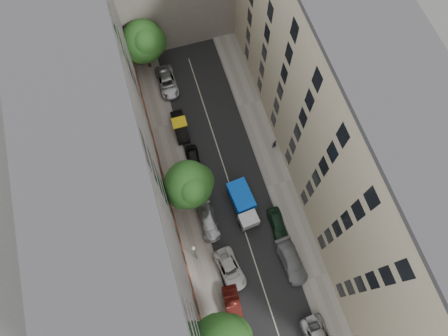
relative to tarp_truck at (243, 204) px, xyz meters
name	(u,v)px	position (x,y,z in m)	size (l,w,h in m)	color
ground	(234,196)	(-0.60, 1.48, -1.33)	(120.00, 120.00, 0.00)	#4C4C49
road_surface	(234,196)	(-0.60, 1.48, -1.32)	(8.00, 44.00, 0.02)	black
sidewalk_left	(187,210)	(-6.10, 1.48, -1.26)	(3.00, 44.00, 0.15)	gray
sidewalk_right	(279,183)	(4.90, 1.48, -1.26)	(3.00, 44.00, 0.15)	gray
building_left	(116,196)	(-11.60, 1.48, 8.67)	(8.00, 44.00, 20.00)	#4C4A47
building_right	(348,131)	(10.40, 1.48, 8.67)	(8.00, 44.00, 20.00)	#C0B295
tarp_truck	(243,204)	(0.00, 0.00, 0.00)	(2.52, 5.40, 2.41)	black
car_left_1	(233,307)	(-4.20, -9.92, -0.61)	(1.53, 4.38, 1.44)	#4C130F
car_left_2	(230,269)	(-3.40, -6.22, -0.67)	(2.17, 4.72, 1.31)	silver
car_left_3	(208,222)	(-4.20, -0.72, -0.67)	(1.84, 4.53, 1.31)	#BABABF
car_left_4	(193,160)	(-3.80, 6.88, -0.69)	(1.50, 3.73, 1.27)	black
car_left_5	(180,127)	(-4.20, 11.48, -0.62)	(1.51, 4.33, 1.43)	black
car_left_6	(167,82)	(-4.20, 18.08, -0.64)	(2.30, 4.99, 1.39)	#B6B6BB
car_right_1	(291,261)	(3.00, -7.32, -0.59)	(2.07, 5.10, 1.48)	slate
car_right_2	(278,224)	(3.00, -3.12, -0.67)	(1.56, 3.87, 1.32)	black
tree_mid	(190,186)	(-5.10, 2.46, 3.44)	(5.32, 5.06, 7.28)	#382619
tree_far	(144,43)	(-5.61, 21.37, 3.51)	(5.37, 5.11, 7.38)	#382619
lamp_post	(195,252)	(-6.40, -4.03, 2.52)	(0.36, 0.36, 5.94)	#1C6332
pedestrian	(274,144)	(5.80, 5.95, -0.38)	(0.59, 0.38, 1.61)	black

